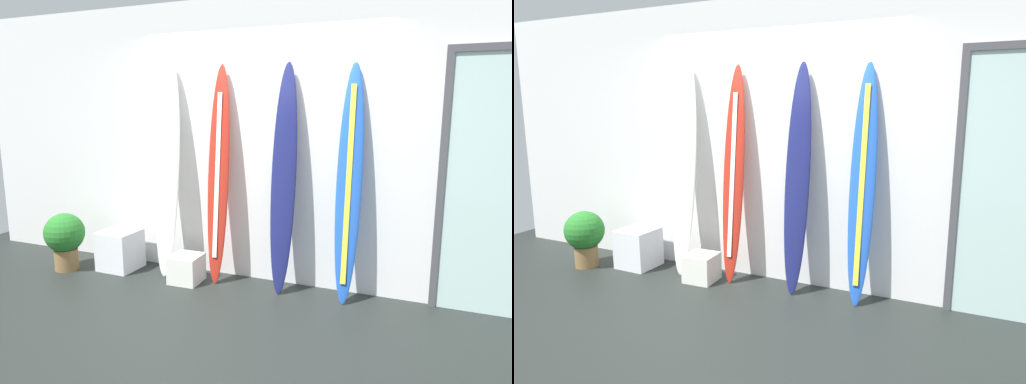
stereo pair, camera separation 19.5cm
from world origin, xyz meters
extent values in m
cube|color=black|center=(0.00, 0.00, -0.02)|extent=(8.00, 8.00, 0.04)
cube|color=silver|center=(0.00, 1.30, 1.40)|extent=(7.20, 0.20, 2.80)
ellipsoid|color=silver|center=(-0.95, 1.00, 1.10)|extent=(0.28, 0.35, 2.21)
cone|color=black|center=(-0.95, 0.92, 0.20)|extent=(0.07, 0.08, 0.11)
ellipsoid|color=#AE2719|center=(-0.36, 1.01, 1.09)|extent=(0.24, 0.32, 2.18)
cube|color=white|center=(-0.36, 0.99, 1.09)|extent=(0.05, 0.21, 1.62)
ellipsoid|color=navy|center=(0.32, 1.01, 1.09)|extent=(0.24, 0.31, 2.17)
ellipsoid|color=blue|center=(0.93, 1.02, 1.08)|extent=(0.24, 0.34, 2.15)
cube|color=yellow|center=(0.93, 0.99, 1.08)|extent=(0.06, 0.24, 1.76)
cube|color=silver|center=(-1.53, 0.90, 0.21)|extent=(0.39, 0.39, 0.43)
cube|color=silver|center=(-0.65, 0.84, 0.14)|extent=(0.31, 0.31, 0.28)
cube|color=silver|center=(2.22, 1.18, 1.10)|extent=(1.01, 0.02, 2.19)
cube|color=#47474C|center=(1.68, 1.18, 1.10)|extent=(0.06, 0.06, 2.19)
cylinder|color=olive|center=(-2.06, 0.65, 0.12)|extent=(0.25, 0.25, 0.23)
sphere|color=#267227|center=(-2.06, 0.65, 0.42)|extent=(0.43, 0.43, 0.43)
camera|label=1|loc=(1.63, -2.92, 1.76)|focal=31.45mm
camera|label=2|loc=(1.81, -2.84, 1.76)|focal=31.45mm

